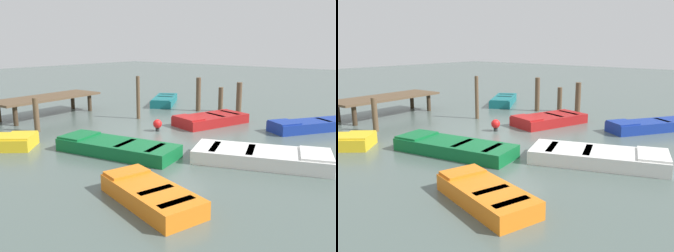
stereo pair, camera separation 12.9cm
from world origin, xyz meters
TOP-DOWN VIEW (x-y plane):
  - ground_plane at (0.00, 0.00)m, footprint 80.00×80.00m
  - dock_segment at (-0.76, 6.85)m, footprint 5.35×2.17m
  - rowboat_green at (-2.92, -0.22)m, footprint 2.06×4.18m
  - rowboat_red at (2.61, -0.27)m, footprint 3.48×2.34m
  - rowboat_teal at (5.50, 4.67)m, footprint 3.49×2.74m
  - rowboat_blue at (4.41, -4.20)m, footprint 4.04×3.10m
  - rowboat_white at (-0.92, -4.27)m, footprint 2.78×4.17m
  - rowboat_orange at (-5.02, -3.51)m, footprint 1.79×2.89m
  - mooring_piling_near_right at (4.90, 1.92)m, footprint 0.24×0.24m
  - mooring_piling_mid_left at (1.53, 2.99)m, footprint 0.17×0.17m
  - mooring_piling_near_left at (5.48, -0.11)m, footprint 0.27×0.27m
  - mooring_piling_far_left at (-2.86, 4.38)m, footprint 0.22×0.22m
  - mooring_piling_mid_right at (5.55, 0.97)m, footprint 0.24×0.24m
  - marker_buoy at (0.21, 0.71)m, footprint 0.36×0.36m

SIDE VIEW (x-z plane):
  - ground_plane at x=0.00m, z-range 0.00..0.00m
  - rowboat_blue at x=4.41m, z-range -0.01..0.45m
  - rowboat_green at x=-2.92m, z-range -0.01..0.45m
  - rowboat_white at x=-0.92m, z-range -0.01..0.45m
  - rowboat_teal at x=5.50m, z-range -0.01..0.45m
  - rowboat_red at x=2.61m, z-range -0.01..0.45m
  - rowboat_orange at x=-5.02m, z-range -0.01..0.45m
  - marker_buoy at x=0.21m, z-range 0.05..0.53m
  - mooring_piling_mid_right at x=5.55m, z-range 0.00..1.24m
  - mooring_piling_far_left at x=-2.86m, z-range 0.00..1.36m
  - mooring_piling_near_left at x=5.48m, z-range 0.00..1.57m
  - dock_segment at x=-0.76m, z-range 0.37..1.32m
  - mooring_piling_near_right at x=4.90m, z-range 0.00..1.73m
  - mooring_piling_mid_left at x=1.53m, z-range 0.00..1.98m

